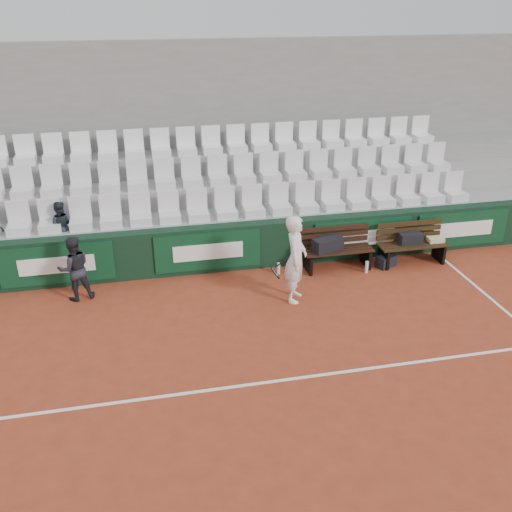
{
  "coord_description": "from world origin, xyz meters",
  "views": [
    {
      "loc": [
        -1.48,
        -6.85,
        5.45
      ],
      "look_at": [
        0.51,
        2.4,
        1.0
      ],
      "focal_mm": 40.0,
      "sensor_mm": 36.0,
      "label": 1
    }
  ],
  "objects_px": {
    "tennis_player": "(295,259)",
    "ball_kid": "(74,268)",
    "spectator_c": "(57,205)",
    "bench_left": "(337,259)",
    "sports_bag_left": "(328,244)",
    "sports_bag_right": "(410,239)",
    "bench_right": "(412,253)",
    "sports_bag_ground": "(386,261)",
    "water_bottle_far": "(367,267)",
    "water_bottle_near": "(279,268)"
  },
  "relations": [
    {
      "from": "sports_bag_left",
      "to": "sports_bag_ground",
      "type": "relative_size",
      "value": 1.55
    },
    {
      "from": "sports_bag_ground",
      "to": "bench_left",
      "type": "bearing_deg",
      "value": 172.31
    },
    {
      "from": "water_bottle_far",
      "to": "spectator_c",
      "type": "bearing_deg",
      "value": 167.97
    },
    {
      "from": "water_bottle_near",
      "to": "tennis_player",
      "type": "distance_m",
      "value": 1.33
    },
    {
      "from": "sports_bag_right",
      "to": "water_bottle_near",
      "type": "height_order",
      "value": "sports_bag_right"
    },
    {
      "from": "ball_kid",
      "to": "spectator_c",
      "type": "relative_size",
      "value": 1.24
    },
    {
      "from": "bench_left",
      "to": "ball_kid",
      "type": "relative_size",
      "value": 1.16
    },
    {
      "from": "tennis_player",
      "to": "ball_kid",
      "type": "distance_m",
      "value": 4.19
    },
    {
      "from": "sports_bag_left",
      "to": "ball_kid",
      "type": "height_order",
      "value": "ball_kid"
    },
    {
      "from": "ball_kid",
      "to": "sports_bag_left",
      "type": "bearing_deg",
      "value": 167.43
    },
    {
      "from": "bench_right",
      "to": "spectator_c",
      "type": "bearing_deg",
      "value": 171.62
    },
    {
      "from": "bench_right",
      "to": "bench_left",
      "type": "bearing_deg",
      "value": 177.01
    },
    {
      "from": "sports_bag_left",
      "to": "water_bottle_far",
      "type": "distance_m",
      "value": 0.96
    },
    {
      "from": "sports_bag_right",
      "to": "water_bottle_far",
      "type": "xyz_separation_m",
      "value": [
        -1.08,
        -0.28,
        -0.44
      ]
    },
    {
      "from": "tennis_player",
      "to": "sports_bag_left",
      "type": "bearing_deg",
      "value": 46.88
    },
    {
      "from": "sports_bag_ground",
      "to": "ball_kid",
      "type": "relative_size",
      "value": 0.32
    },
    {
      "from": "spectator_c",
      "to": "water_bottle_far",
      "type": "bearing_deg",
      "value": 168.74
    },
    {
      "from": "bench_left",
      "to": "sports_bag_right",
      "type": "relative_size",
      "value": 3.01
    },
    {
      "from": "sports_bag_ground",
      "to": "ball_kid",
      "type": "height_order",
      "value": "ball_kid"
    },
    {
      "from": "bench_left",
      "to": "ball_kid",
      "type": "xyz_separation_m",
      "value": [
        -5.34,
        -0.19,
        0.42
      ]
    },
    {
      "from": "bench_right",
      "to": "tennis_player",
      "type": "distance_m",
      "value": 3.16
    },
    {
      "from": "water_bottle_far",
      "to": "ball_kid",
      "type": "bearing_deg",
      "value": 178.64
    },
    {
      "from": "water_bottle_far",
      "to": "sports_bag_left",
      "type": "bearing_deg",
      "value": 158.21
    },
    {
      "from": "sports_bag_ground",
      "to": "spectator_c",
      "type": "distance_m",
      "value": 6.94
    },
    {
      "from": "sports_bag_right",
      "to": "bench_left",
      "type": "bearing_deg",
      "value": 178.48
    },
    {
      "from": "ball_kid",
      "to": "sports_bag_right",
      "type": "bearing_deg",
      "value": 166.67
    },
    {
      "from": "sports_bag_right",
      "to": "ball_kid",
      "type": "height_order",
      "value": "ball_kid"
    },
    {
      "from": "bench_right",
      "to": "ball_kid",
      "type": "bearing_deg",
      "value": -179.17
    },
    {
      "from": "bench_left",
      "to": "water_bottle_far",
      "type": "relative_size",
      "value": 5.82
    },
    {
      "from": "sports_bag_left",
      "to": "sports_bag_ground",
      "type": "distance_m",
      "value": 1.39
    },
    {
      "from": "bench_right",
      "to": "sports_bag_ground",
      "type": "xyz_separation_m",
      "value": [
        -0.61,
        -0.06,
        -0.1
      ]
    },
    {
      "from": "water_bottle_near",
      "to": "tennis_player",
      "type": "bearing_deg",
      "value": -88.32
    },
    {
      "from": "bench_left",
      "to": "water_bottle_near",
      "type": "height_order",
      "value": "bench_left"
    },
    {
      "from": "sports_bag_ground",
      "to": "ball_kid",
      "type": "distance_m",
      "value": 6.42
    },
    {
      "from": "bench_left",
      "to": "water_bottle_far",
      "type": "height_order",
      "value": "bench_left"
    },
    {
      "from": "water_bottle_far",
      "to": "spectator_c",
      "type": "height_order",
      "value": "spectator_c"
    },
    {
      "from": "sports_bag_right",
      "to": "bench_right",
      "type": "bearing_deg",
      "value": -43.83
    },
    {
      "from": "sports_bag_ground",
      "to": "spectator_c",
      "type": "relative_size",
      "value": 0.4
    },
    {
      "from": "spectator_c",
      "to": "ball_kid",
      "type": "bearing_deg",
      "value": 105.11
    },
    {
      "from": "tennis_player",
      "to": "spectator_c",
      "type": "relative_size",
      "value": 1.64
    },
    {
      "from": "bench_right",
      "to": "water_bottle_far",
      "type": "height_order",
      "value": "bench_right"
    },
    {
      "from": "tennis_player",
      "to": "spectator_c",
      "type": "bearing_deg",
      "value": 154.57
    },
    {
      "from": "sports_bag_ground",
      "to": "tennis_player",
      "type": "relative_size",
      "value": 0.24
    },
    {
      "from": "sports_bag_ground",
      "to": "sports_bag_right",
      "type": "bearing_deg",
      "value": 10.13
    },
    {
      "from": "spectator_c",
      "to": "water_bottle_near",
      "type": "bearing_deg",
      "value": 168.19
    },
    {
      "from": "water_bottle_near",
      "to": "spectator_c",
      "type": "distance_m",
      "value": 4.68
    },
    {
      "from": "bench_right",
      "to": "ball_kid",
      "type": "height_order",
      "value": "ball_kid"
    },
    {
      "from": "water_bottle_far",
      "to": "ball_kid",
      "type": "distance_m",
      "value": 5.91
    },
    {
      "from": "sports_bag_left",
      "to": "water_bottle_far",
      "type": "height_order",
      "value": "sports_bag_left"
    },
    {
      "from": "water_bottle_far",
      "to": "bench_left",
      "type": "bearing_deg",
      "value": 148.85
    }
  ]
}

